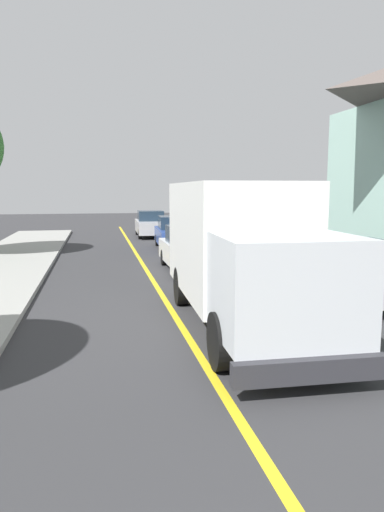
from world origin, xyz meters
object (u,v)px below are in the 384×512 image
Objects in this scene: parked_car_far at (151,224)px; parked_van_across at (356,272)px; box_truck at (241,247)px; parked_car_mid at (175,233)px; parked_car_near at (190,250)px.

parked_car_far and parked_van_across have the same top height.
box_truck is 1.63× the size of parked_car_far.
parked_van_across is at bearing -78.98° from parked_car_far.
box_truck reaches higher than parked_van_across.
parked_car_far is 18.75m from parked_van_across.
parked_car_mid is 12.35m from parked_van_across.
box_truck is at bearing -92.24° from parked_car_near.
box_truck is at bearing -93.31° from parked_car_mid.
parked_car_near is at bearing -89.96° from parked_car_far.
parked_car_mid is 1.00× the size of parked_van_across.
box_truck reaches higher than parked_car_near.
parked_car_mid is 1.01× the size of parked_car_far.
parked_car_near is 0.98× the size of parked_van_across.
box_truck reaches higher than parked_car_mid.
parked_car_far is at bearing 94.56° from parked_car_mid.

